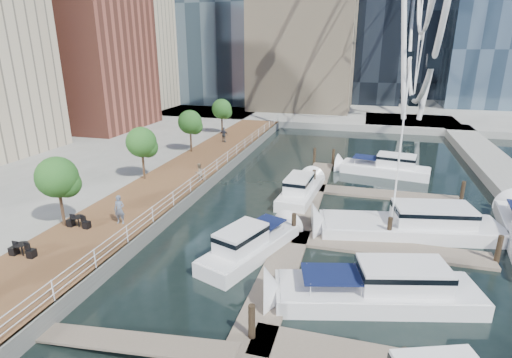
{
  "coord_description": "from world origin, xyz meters",
  "views": [
    {
      "loc": [
        6.91,
        -15.57,
        12.05
      ],
      "look_at": [
        -0.31,
        10.71,
        3.0
      ],
      "focal_mm": 28.0,
      "sensor_mm": 36.0,
      "label": 1
    }
  ],
  "objects": [
    {
      "name": "moored_yachts",
      "position": [
        10.07,
        10.92,
        0.0
      ],
      "size": [
        21.93,
        32.69,
        11.5
      ],
      "color": "silver",
      "rests_on": "ground"
    },
    {
      "name": "seawall",
      "position": [
        -6.0,
        15.0,
        0.5
      ],
      "size": [
        0.25,
        60.0,
        1.0
      ],
      "primitive_type": "cube",
      "color": "#595954",
      "rests_on": "ground"
    },
    {
      "name": "yacht_foreground",
      "position": [
        8.16,
        2.26,
        0.0
      ],
      "size": [
        11.26,
        5.46,
        2.15
      ],
      "primitive_type": null,
      "rotation": [
        0.0,
        0.0,
        1.82
      ],
      "color": "silver",
      "rests_on": "ground"
    },
    {
      "name": "street_trees",
      "position": [
        -11.4,
        14.0,
        4.29
      ],
      "size": [
        2.6,
        42.6,
        4.6
      ],
      "color": "#3F2B1C",
      "rests_on": "ground"
    },
    {
      "name": "pedestrian_near",
      "position": [
        -8.05,
        5.25,
        1.96
      ],
      "size": [
        0.75,
        0.54,
        1.93
      ],
      "primitive_type": "imported",
      "rotation": [
        0.0,
        0.0,
        0.12
      ],
      "color": "slate",
      "rests_on": "boardwalk"
    },
    {
      "name": "floating_docks",
      "position": [
        7.97,
        9.98,
        0.49
      ],
      "size": [
        16.0,
        34.0,
        2.6
      ],
      "color": "#6D6051",
      "rests_on": "ground"
    },
    {
      "name": "pier",
      "position": [
        14.0,
        52.0,
        0.5
      ],
      "size": [
        14.0,
        12.0,
        1.0
      ],
      "primitive_type": "cube",
      "color": "gray",
      "rests_on": "ground"
    },
    {
      "name": "midrise_condos",
      "position": [
        -33.57,
        26.82,
        13.42
      ],
      "size": [
        19.0,
        67.0,
        28.0
      ],
      "color": "#BCAD8E",
      "rests_on": "ground"
    },
    {
      "name": "pedestrian_mid",
      "position": [
        -6.5,
        14.68,
        1.79
      ],
      "size": [
        0.87,
        0.95,
        1.58
      ],
      "primitive_type": "imported",
      "rotation": [
        0.0,
        0.0,
        -2.01
      ],
      "color": "gray",
      "rests_on": "boardwalk"
    },
    {
      "name": "pedestrian_far",
      "position": [
        -9.41,
        29.22,
        1.92
      ],
      "size": [
        1.13,
        0.6,
        1.83
      ],
      "primitive_type": "imported",
      "rotation": [
        0.0,
        0.0,
        2.99
      ],
      "color": "#353A43",
      "rests_on": "boardwalk"
    },
    {
      "name": "railing",
      "position": [
        -6.1,
        15.0,
        1.52
      ],
      "size": [
        0.1,
        60.0,
        1.05
      ],
      "primitive_type": null,
      "color": "white",
      "rests_on": "boardwalk"
    },
    {
      "name": "ground",
      "position": [
        0.0,
        0.0,
        0.0
      ],
      "size": [
        520.0,
        520.0,
        0.0
      ],
      "primitive_type": "plane",
      "color": "black",
      "rests_on": "ground"
    },
    {
      "name": "land_far",
      "position": [
        0.0,
        102.0,
        0.5
      ],
      "size": [
        200.0,
        114.0,
        1.0
      ],
      "primitive_type": "cube",
      "color": "gray",
      "rests_on": "ground"
    },
    {
      "name": "boardwalk",
      "position": [
        -9.0,
        15.0,
        0.5
      ],
      "size": [
        6.0,
        60.0,
        1.0
      ],
      "primitive_type": "cube",
      "color": "brown",
      "rests_on": "ground"
    }
  ]
}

